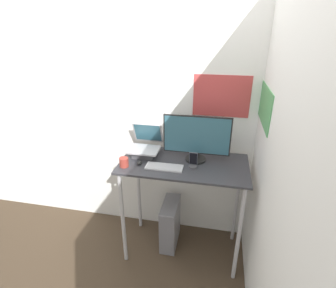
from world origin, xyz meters
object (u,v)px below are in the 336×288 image
at_px(monitor, 196,139).
at_px(keyboard, 164,167).
at_px(computer_tower, 170,224).
at_px(mouse, 139,163).
at_px(laptop, 145,148).
at_px(cell_phone, 193,163).

xyz_separation_m(monitor, keyboard, (-0.26, -0.21, -0.20)).
xyz_separation_m(keyboard, computer_tower, (0.02, 0.19, -0.81)).
bearing_deg(mouse, laptop, 90.57).
xyz_separation_m(mouse, computer_tower, (0.26, 0.17, -0.81)).
bearing_deg(laptop, mouse, -89.43).
xyz_separation_m(laptop, cell_phone, (0.49, -0.16, -0.03)).
distance_m(monitor, keyboard, 0.39).
bearing_deg(monitor, cell_phone, -92.91).
distance_m(laptop, cell_phone, 0.52).
distance_m(monitor, cell_phone, 0.22).
bearing_deg(laptop, computer_tower, -5.37).
bearing_deg(keyboard, monitor, 38.78).
xyz_separation_m(laptop, keyboard, (0.24, -0.22, -0.07)).
xyz_separation_m(monitor, cell_phone, (-0.01, -0.15, -0.17)).
bearing_deg(cell_phone, laptop, 162.39).
distance_m(keyboard, cell_phone, 0.26).
height_order(monitor, computer_tower, monitor).
bearing_deg(monitor, mouse, -159.30).
distance_m(monitor, mouse, 0.57).
distance_m(monitor, computer_tower, 1.04).
xyz_separation_m(mouse, cell_phone, (0.49, 0.04, 0.03)).
relative_size(monitor, keyboard, 1.84).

